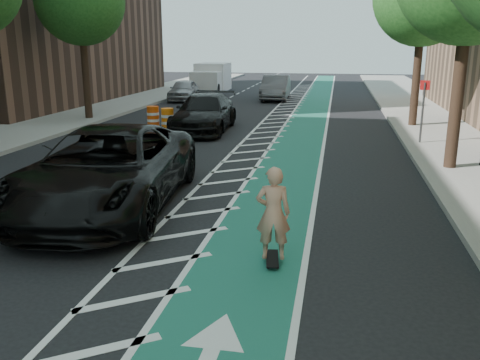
% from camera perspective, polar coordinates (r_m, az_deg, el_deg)
% --- Properties ---
extents(ground, '(120.00, 120.00, 0.00)m').
position_cam_1_polar(ground, '(9.90, -16.92, -8.19)').
color(ground, black).
rests_on(ground, ground).
extents(bike_lane, '(2.00, 90.00, 0.01)m').
position_cam_1_polar(bike_lane, '(18.44, 6.13, 3.14)').
color(bike_lane, '#1C6351').
rests_on(bike_lane, ground).
extents(buffer_strip, '(1.40, 90.00, 0.01)m').
position_cam_1_polar(buffer_strip, '(18.62, 1.52, 3.34)').
color(buffer_strip, silver).
rests_on(buffer_strip, ground).
extents(curb_right, '(0.12, 90.00, 0.16)m').
position_cam_1_polar(curb_right, '(18.56, 18.70, 2.73)').
color(curb_right, gray).
rests_on(curb_right, ground).
extents(curb_left, '(0.12, 90.00, 0.16)m').
position_cam_1_polar(curb_left, '(21.66, -21.47, 4.16)').
color(curb_left, gray).
rests_on(curb_left, ground).
extents(tree_l_d, '(4.20, 4.20, 7.90)m').
position_cam_1_polar(tree_l_d, '(27.04, -17.30, 18.65)').
color(tree_l_d, '#382619').
rests_on(tree_l_d, ground).
extents(sign_post, '(0.35, 0.08, 2.47)m').
position_cam_1_polar(sign_post, '(20.39, 19.82, 7.32)').
color(sign_post, '#4C4C4C').
rests_on(sign_post, ground).
extents(skateboard, '(0.32, 0.79, 0.10)m').
position_cam_1_polar(skateboard, '(9.19, 3.65, -8.81)').
color(skateboard, black).
rests_on(skateboard, ground).
extents(skateboarder, '(0.66, 0.48, 1.68)m').
position_cam_1_polar(skateboarder, '(8.87, 3.75, -3.75)').
color(skateboarder, tan).
rests_on(skateboarder, skateboard).
extents(suv_near, '(3.74, 7.06, 1.89)m').
position_cam_1_polar(suv_near, '(12.35, -14.62, 1.24)').
color(suv_near, black).
rests_on(suv_near, ground).
extents(suv_far, '(2.49, 5.65, 1.61)m').
position_cam_1_polar(suv_far, '(22.80, -4.02, 7.52)').
color(suv_far, black).
rests_on(suv_far, ground).
extents(car_silver, '(2.02, 4.29, 1.42)m').
position_cam_1_polar(car_silver, '(35.39, -6.32, 10.01)').
color(car_silver, '#A3A3A8').
rests_on(car_silver, ground).
extents(car_grey, '(1.91, 5.09, 1.66)m').
position_cam_1_polar(car_grey, '(35.84, 4.03, 10.32)').
color(car_grey, '#5C5B60').
rests_on(car_grey, ground).
extents(box_truck, '(2.51, 5.36, 2.21)m').
position_cam_1_polar(box_truck, '(42.46, -3.23, 11.33)').
color(box_truck, white).
rests_on(box_truck, ground).
extents(barrel_a, '(0.64, 0.64, 0.87)m').
position_cam_1_polar(barrel_a, '(19.18, -14.85, 4.42)').
color(barrel_a, '#F25E0C').
rests_on(barrel_a, ground).
extents(barrel_b, '(0.71, 0.71, 0.97)m').
position_cam_1_polar(barrel_b, '(23.39, -8.13, 6.73)').
color(barrel_b, orange).
rests_on(barrel_b, ground).
extents(barrel_c, '(0.71, 0.71, 0.97)m').
position_cam_1_polar(barrel_c, '(24.25, -9.73, 6.96)').
color(barrel_c, '#E24C0B').
rests_on(barrel_c, ground).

